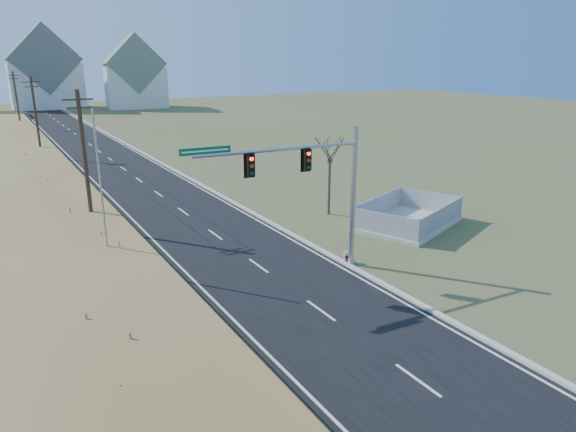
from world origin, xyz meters
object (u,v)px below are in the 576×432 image
at_px(fence_enclosure, 407,221).
at_px(flagpole, 103,208).
at_px(open_sign, 348,257).
at_px(traffic_signal_mast, 322,186).
at_px(bare_tree, 330,148).

bearing_deg(fence_enclosure, flagpole, 151.39).
bearing_deg(flagpole, open_sign, -26.72).
height_order(traffic_signal_mast, open_sign, traffic_signal_mast).
height_order(flagpole, bare_tree, flagpole).
bearing_deg(open_sign, traffic_signal_mast, -172.48).
relative_size(flagpole, bare_tree, 1.40).
xyz_separation_m(traffic_signal_mast, bare_tree, (6.31, 8.32, 0.27)).
bearing_deg(flagpole, bare_tree, 8.62).
xyz_separation_m(open_sign, flagpole, (-11.50, 5.79, 3.02)).
distance_m(traffic_signal_mast, fence_enclosure, 10.87).
relative_size(traffic_signal_mast, bare_tree, 1.57).
distance_m(open_sign, flagpole, 13.22).
xyz_separation_m(fence_enclosure, open_sign, (-7.49, -3.33, 0.05)).
distance_m(fence_enclosure, flagpole, 19.39).
relative_size(fence_enclosure, flagpole, 1.00).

